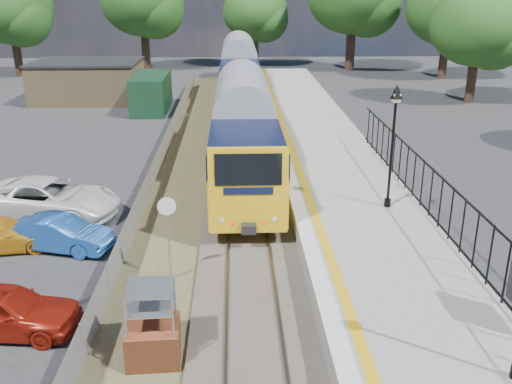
{
  "coord_description": "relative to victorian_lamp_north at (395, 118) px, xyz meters",
  "views": [
    {
      "loc": [
        -0.42,
        -13.85,
        8.83
      ],
      "look_at": [
        0.28,
        4.75,
        2.0
      ],
      "focal_mm": 40.0,
      "sensor_mm": 36.0,
      "label": 1
    }
  ],
  "objects": [
    {
      "name": "ground",
      "position": [
        -5.3,
        -6.0,
        -4.3
      ],
      "size": [
        120.0,
        120.0,
        0.0
      ],
      "primitive_type": "plane",
      "color": "#2D2D30",
      "rests_on": "ground"
    },
    {
      "name": "track_bed",
      "position": [
        -5.77,
        3.67,
        -4.21
      ],
      "size": [
        5.9,
        80.0,
        0.29
      ],
      "color": "#473F38",
      "rests_on": "ground"
    },
    {
      "name": "platform",
      "position": [
        -1.1,
        2.0,
        -3.85
      ],
      "size": [
        5.0,
        70.0,
        0.9
      ],
      "primitive_type": "cube",
      "color": "gray",
      "rests_on": "ground"
    },
    {
      "name": "platform_edge",
      "position": [
        -3.16,
        2.0,
        -3.39
      ],
      "size": [
        0.9,
        70.0,
        0.01
      ],
      "color": "silver",
      "rests_on": "platform"
    },
    {
      "name": "victorian_lamp_north",
      "position": [
        0.0,
        0.0,
        0.0
      ],
      "size": [
        0.44,
        0.44,
        4.6
      ],
      "color": "black",
      "rests_on": "platform"
    },
    {
      "name": "palisade_fence",
      "position": [
        1.25,
        -3.76,
        -2.46
      ],
      "size": [
        0.12,
        26.0,
        2.0
      ],
      "color": "black",
      "rests_on": "platform"
    },
    {
      "name": "wire_fence",
      "position": [
        -9.5,
        6.0,
        -3.7
      ],
      "size": [
        0.06,
        52.0,
        1.2
      ],
      "color": "#999EA3",
      "rests_on": "ground"
    },
    {
      "name": "outbuilding",
      "position": [
        -16.21,
        25.21,
        -2.78
      ],
      "size": [
        10.8,
        10.1,
        3.12
      ],
      "color": "#917B52",
      "rests_on": "ground"
    },
    {
      "name": "tree_line",
      "position": [
        -3.9,
        36.0,
        2.31
      ],
      "size": [
        56.8,
        43.8,
        11.88
      ],
      "color": "#332319",
      "rests_on": "ground"
    },
    {
      "name": "train",
      "position": [
        -5.3,
        18.59,
        -1.96
      ],
      "size": [
        2.82,
        40.83,
        3.51
      ],
      "color": "yellow",
      "rests_on": "ground"
    },
    {
      "name": "brick_plinth",
      "position": [
        -7.8,
        -7.84,
        -3.3
      ],
      "size": [
        1.36,
        1.36,
        2.08
      ],
      "rotation": [
        0.0,
        0.0,
        0.06
      ],
      "color": "brown",
      "rests_on": "ground"
    },
    {
      "name": "speed_sign",
      "position": [
        -7.8,
        -3.86,
        -2.36
      ],
      "size": [
        0.57,
        0.14,
        2.84
      ],
      "rotation": [
        0.0,
        0.0,
        0.17
      ],
      "color": "#999EA3",
      "rests_on": "ground"
    },
    {
      "name": "car_red",
      "position": [
        -11.94,
        -6.5,
        -3.62
      ],
      "size": [
        4.13,
        1.99,
        1.36
      ],
      "primitive_type": "imported",
      "rotation": [
        0.0,
        0.0,
        1.47
      ],
      "color": "maroon",
      "rests_on": "ground"
    },
    {
      "name": "car_blue",
      "position": [
        -11.91,
        -1.43,
        -3.69
      ],
      "size": [
        3.9,
        2.22,
        1.22
      ],
      "primitive_type": "imported",
      "rotation": [
        0.0,
        0.0,
        1.3
      ],
      "color": "#194A99",
      "rests_on": "ground"
    },
    {
      "name": "car_yellow",
      "position": [
        -13.99,
        -1.34,
        -3.73
      ],
      "size": [
        4.13,
        2.25,
        1.14
      ],
      "primitive_type": "imported",
      "rotation": [
        0.0,
        0.0,
        1.74
      ],
      "color": "orange",
      "rests_on": "ground"
    },
    {
      "name": "car_white",
      "position": [
        -13.16,
        1.6,
        -3.52
      ],
      "size": [
        6.03,
        3.66,
        1.56
      ],
      "primitive_type": "imported",
      "rotation": [
        0.0,
        0.0,
        1.37
      ],
      "color": "white",
      "rests_on": "ground"
    }
  ]
}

